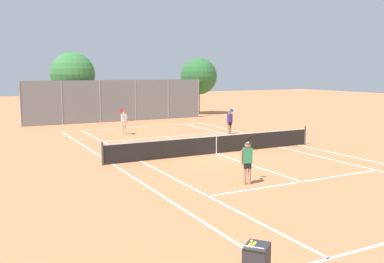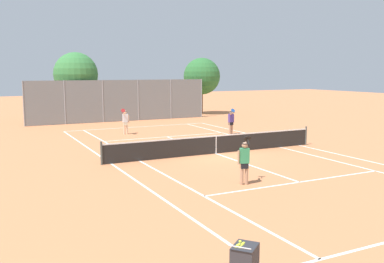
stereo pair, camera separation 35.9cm
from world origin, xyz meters
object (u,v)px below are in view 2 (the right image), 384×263
object	(u,v)px
tree_behind_left	(75,75)
player_far_left	(125,121)
ball_cart	(245,261)
player_far_right	(231,121)
tennis_net	(216,144)
player_near_side	(244,160)
tree_behind_right	(202,77)
loose_tennis_ball_0	(216,148)

from	to	relation	value
tree_behind_left	player_far_left	bearing A→B (deg)	-82.12
ball_cart	player_far_right	bearing A→B (deg)	58.89
player_far_left	player_far_right	size ratio (longest dim) A/B	1.00
tennis_net	player_near_side	xyz separation A→B (m)	(-2.07, -5.72, 0.42)
ball_cart	player_far_right	xyz separation A→B (m)	(10.66, 17.66, 0.40)
player_far_right	tree_behind_right	distance (m)	14.07
player_near_side	tree_behind_right	world-z (taller)	tree_behind_right
player_far_right	loose_tennis_ball_0	xyz separation A→B (m)	(-3.59, -4.22, -0.89)
player_near_side	tree_behind_left	bearing A→B (deg)	93.04
tennis_net	tree_behind_left	size ratio (longest dim) A/B	2.07
tennis_net	player_far_right	xyz separation A→B (m)	(4.32, 5.49, 0.42)
tennis_net	tree_behind_left	distance (m)	18.76
player_near_side	player_far_right	xyz separation A→B (m)	(6.39, 11.22, 0.00)
loose_tennis_ball_0	player_near_side	bearing A→B (deg)	-111.82
ball_cart	player_far_right	distance (m)	20.63
ball_cart	tree_behind_left	xyz separation A→B (m)	(3.00, 30.32, 3.33)
player_far_left	loose_tennis_ball_0	xyz separation A→B (m)	(2.75, -7.37, -0.89)
loose_tennis_ball_0	tree_behind_right	bearing A→B (deg)	64.45
loose_tennis_ball_0	tree_behind_right	world-z (taller)	tree_behind_right
ball_cart	tree_behind_right	xyz separation A→B (m)	(15.30, 30.66, 3.12)
player_far_left	player_far_right	xyz separation A→B (m)	(6.34, -3.15, 0.00)
tree_behind_left	tree_behind_right	world-z (taller)	tree_behind_left
tennis_net	ball_cart	distance (m)	13.72
player_near_side	loose_tennis_ball_0	distance (m)	7.59
loose_tennis_ball_0	tree_behind_left	bearing A→B (deg)	103.55
tree_behind_right	tree_behind_left	bearing A→B (deg)	-178.41
tennis_net	player_far_right	size ratio (longest dim) A/B	6.76
tennis_net	player_far_left	xyz separation A→B (m)	(-2.03, 8.64, 0.42)
player_far_right	tree_behind_right	bearing A→B (deg)	70.35
ball_cart	tree_behind_left	world-z (taller)	tree_behind_left
ball_cart	player_near_side	world-z (taller)	player_near_side
player_far_right	tree_behind_right	world-z (taller)	tree_behind_right
tennis_net	ball_cart	size ratio (longest dim) A/B	12.47
loose_tennis_ball_0	ball_cart	bearing A→B (deg)	-117.74
player_far_right	tree_behind_right	size ratio (longest dim) A/B	0.32
ball_cart	player_far_left	distance (m)	21.25
player_near_side	loose_tennis_ball_0	bearing A→B (deg)	68.18
tennis_net	tree_behind_right	size ratio (longest dim) A/B	2.18
loose_tennis_ball_0	player_far_right	bearing A→B (deg)	49.62
player_near_side	tree_behind_right	xyz separation A→B (m)	(11.03, 24.21, 2.72)
player_near_side	ball_cart	bearing A→B (deg)	-123.51
tennis_net	player_far_left	world-z (taller)	player_far_left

